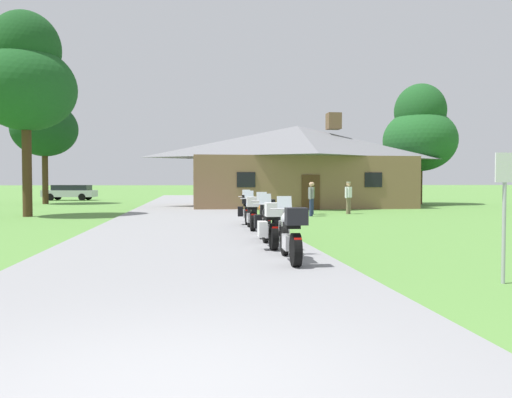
{
  "coord_description": "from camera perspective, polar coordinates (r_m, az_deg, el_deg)",
  "views": [
    {
      "loc": [
        0.24,
        -3.75,
        1.66
      ],
      "look_at": [
        2.7,
        15.39,
        1.01
      ],
      "focal_mm": 34.89,
      "sensor_mm": 36.0,
      "label": 1
    }
  ],
  "objects": [
    {
      "name": "metal_signpost_roadside",
      "position": [
        9.04,
        26.61,
        -0.23
      ],
      "size": [
        0.36,
        0.06,
        2.14
      ],
      "color": "#9EA0A5",
      "rests_on": "ground"
    },
    {
      "name": "stone_lodge",
      "position": [
        33.89,
        4.77,
        3.89
      ],
      "size": [
        14.84,
        8.15,
        6.37
      ],
      "color": "brown",
      "rests_on": "ground"
    },
    {
      "name": "bystander_white_shirt_near_lodge",
      "position": [
        26.42,
        10.55,
        0.36
      ],
      "size": [
        0.43,
        0.41,
        1.69
      ],
      "rotation": [
        0.0,
        0.0,
        0.74
      ],
      "color": "#75664C",
      "rests_on": "ground"
    },
    {
      "name": "asphalt_driveway",
      "position": [
        21.81,
        -7.96,
        -2.36
      ],
      "size": [
        6.4,
        80.0,
        0.06
      ],
      "primitive_type": "cube",
      "color": "gray",
      "rests_on": "ground"
    },
    {
      "name": "ground_plane",
      "position": [
        23.81,
        -7.9,
        -2.08
      ],
      "size": [
        500.0,
        500.0,
        0.0
      ],
      "primitive_type": "plane",
      "color": "#56893D"
    },
    {
      "name": "parked_silver_suv_far_left",
      "position": [
        48.57,
        -20.51,
        0.78
      ],
      "size": [
        4.79,
        2.39,
        1.4
      ],
      "rotation": [
        0.0,
        0.0,
        1.45
      ],
      "color": "#ADAFB7",
      "rests_on": "ground"
    },
    {
      "name": "motorcycle_orange_farthest_in_row",
      "position": [
        19.14,
        -1.04,
        -1.21
      ],
      "size": [
        0.81,
        2.08,
        1.3
      ],
      "rotation": [
        0.0,
        0.0,
        -0.08
      ],
      "color": "black",
      "rests_on": "asphalt_driveway"
    },
    {
      "name": "tree_left_far",
      "position": [
        41.27,
        -23.1,
        8.19
      ],
      "size": [
        4.88,
        4.88,
        9.48
      ],
      "color": "#422D19",
      "rests_on": "ground"
    },
    {
      "name": "motorcycle_black_second_in_row",
      "position": [
        12.18,
        1.7,
        -3.02
      ],
      "size": [
        0.72,
        2.08,
        1.3
      ],
      "rotation": [
        0.0,
        0.0,
        -0.01
      ],
      "color": "black",
      "rests_on": "asphalt_driveway"
    },
    {
      "name": "bystander_olive_shirt_beside_signpost",
      "position": [
        25.79,
        6.46,
        0.31
      ],
      "size": [
        0.27,
        0.55,
        1.67
      ],
      "rotation": [
        0.0,
        0.0,
        4.57
      ],
      "color": "navy",
      "rests_on": "ground"
    },
    {
      "name": "tree_right_of_lodge",
      "position": [
        39.44,
        18.28,
        7.34
      ],
      "size": [
        5.43,
        5.43,
        9.0
      ],
      "color": "#422D19",
      "rests_on": "ground"
    },
    {
      "name": "bystander_gray_shirt_by_tree",
      "position": [
        24.36,
        6.34,
        0.21
      ],
      "size": [
        0.35,
        0.51,
        1.67
      ],
      "rotation": [
        0.0,
        0.0,
        1.14
      ],
      "color": "navy",
      "rests_on": "ground"
    },
    {
      "name": "motorcycle_blue_fourth_in_row",
      "position": [
        16.86,
        -0.54,
        -1.6
      ],
      "size": [
        0.66,
        2.08,
        1.3
      ],
      "rotation": [
        0.0,
        0.0,
        -0.03
      ],
      "color": "black",
      "rests_on": "asphalt_driveway"
    },
    {
      "name": "motorcycle_orange_third_in_row",
      "position": [
        14.48,
        1.08,
        -2.23
      ],
      "size": [
        0.74,
        2.08,
        1.3
      ],
      "rotation": [
        0.0,
        0.0,
        -0.03
      ],
      "color": "black",
      "rests_on": "asphalt_driveway"
    },
    {
      "name": "motorcycle_silver_nearest_to_camera",
      "position": [
        10.02,
        4.04,
        -4.04
      ],
      "size": [
        0.66,
        2.08,
        1.3
      ],
      "rotation": [
        0.0,
        0.0,
        -0.04
      ],
      "color": "black",
      "rests_on": "asphalt_driveway"
    },
    {
      "name": "tree_left_near",
      "position": [
        26.77,
        -24.91,
        12.57
      ],
      "size": [
        4.72,
        4.72,
        9.8
      ],
      "color": "#422D19",
      "rests_on": "ground"
    }
  ]
}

